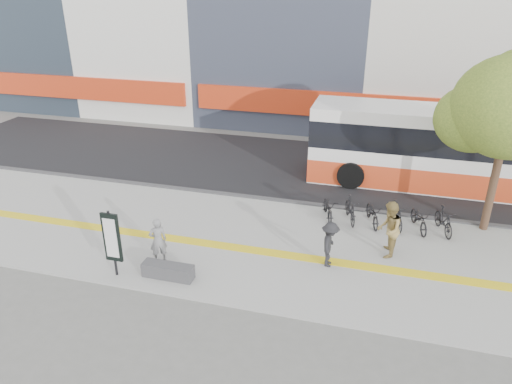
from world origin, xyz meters
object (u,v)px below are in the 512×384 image
(signboard, at_px, (112,238))
(street_tree, at_px, (509,109))
(pedestrian_tan, at_px, (389,229))
(pedestrian_dark, at_px, (330,244))
(bus, at_px, (461,152))
(bench, at_px, (168,271))
(seated_woman, at_px, (158,240))

(signboard, xyz_separation_m, street_tree, (11.38, 6.33, 3.15))
(pedestrian_tan, distance_m, pedestrian_dark, 2.08)
(bus, height_order, pedestrian_dark, bus)
(pedestrian_tan, bearing_deg, bus, 159.34)
(bench, relative_size, seated_woman, 1.04)
(bench, bearing_deg, seated_woman, 130.84)
(bench, xyz_separation_m, pedestrian_tan, (6.39, 3.09, 0.73))
(pedestrian_tan, bearing_deg, signboard, -64.80)
(signboard, height_order, seated_woman, signboard)
(seated_woman, xyz_separation_m, pedestrian_tan, (7.06, 2.33, 0.19))
(street_tree, xyz_separation_m, seated_woman, (-10.44, -5.26, -3.67))
(seated_woman, bearing_deg, bus, -173.74)
(street_tree, xyz_separation_m, pedestrian_dark, (-5.13, -4.04, -3.68))
(pedestrian_dark, bearing_deg, bus, -30.84)
(pedestrian_tan, bearing_deg, street_tree, 132.99)
(bench, relative_size, signboard, 0.73)
(signboard, height_order, street_tree, street_tree)
(signboard, xyz_separation_m, pedestrian_tan, (7.99, 3.40, -0.33))
(bus, bearing_deg, pedestrian_dark, -120.40)
(seated_woman, relative_size, pedestrian_dark, 1.02)
(seated_woman, bearing_deg, pedestrian_tan, 162.27)
(bench, distance_m, bus, 13.42)
(bench, height_order, signboard, signboard)
(bench, distance_m, signboard, 1.94)
(pedestrian_dark, bearing_deg, pedestrian_tan, -58.00)
(street_tree, bearing_deg, bus, 99.38)
(bench, bearing_deg, bus, 46.60)
(street_tree, height_order, pedestrian_dark, street_tree)
(street_tree, height_order, bus, street_tree)
(bench, distance_m, pedestrian_tan, 7.14)
(street_tree, distance_m, seated_woman, 12.25)
(bus, height_order, pedestrian_tan, bus)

